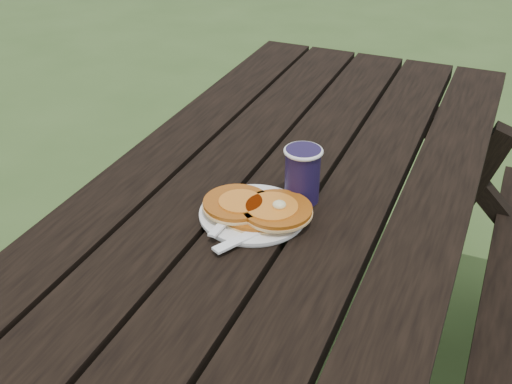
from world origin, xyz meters
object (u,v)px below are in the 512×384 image
at_px(picnic_table, 271,335).
at_px(coffee_cup, 303,172).
at_px(pancake_stack, 258,208).
at_px(plate, 253,214).

bearing_deg(picnic_table, coffee_cup, 8.19).
bearing_deg(pancake_stack, plate, 156.73).
bearing_deg(pancake_stack, picnic_table, 92.55).
relative_size(pancake_stack, coffee_cup, 1.85).
xyz_separation_m(picnic_table, pancake_stack, (0.00, -0.09, 0.41)).
bearing_deg(coffee_cup, pancake_stack, -117.45).
bearing_deg(coffee_cup, picnic_table, -171.81).
bearing_deg(pancake_stack, coffee_cup, 62.55).
xyz_separation_m(plate, pancake_stack, (0.01, -0.01, 0.02)).
distance_m(picnic_table, plate, 0.40).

